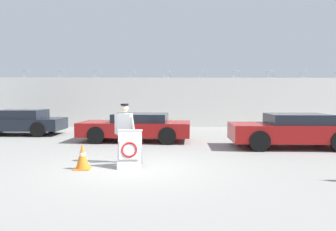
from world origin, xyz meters
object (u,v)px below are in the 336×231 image
object	(u,v)px
barricade_sign	(130,148)
parked_car_front_coupe	(19,122)
security_guard	(125,130)
parked_car_rear_sedan	(136,127)
parked_car_far_side	(292,130)
traffic_cone_near	(82,156)

from	to	relation	value
barricade_sign	parked_car_front_coupe	size ratio (longest dim) A/B	0.23
parked_car_front_coupe	security_guard	bearing A→B (deg)	133.64
barricade_sign	security_guard	bearing A→B (deg)	108.91
parked_car_rear_sedan	parked_car_far_side	distance (m)	6.07
security_guard	parked_car_far_side	size ratio (longest dim) A/B	0.37
security_guard	traffic_cone_near	xyz separation A→B (m)	(-1.00, -0.82, -0.59)
barricade_sign	traffic_cone_near	bearing A→B (deg)	-169.20
parked_car_rear_sedan	traffic_cone_near	bearing A→B (deg)	84.44
parked_car_rear_sedan	parked_car_far_side	bearing A→B (deg)	168.03
parked_car_far_side	security_guard	bearing A→B (deg)	26.55
security_guard	barricade_sign	bearing A→B (deg)	-60.19
barricade_sign	parked_car_rear_sedan	distance (m)	4.91
parked_car_far_side	traffic_cone_near	bearing A→B (deg)	29.27
barricade_sign	traffic_cone_near	distance (m)	1.24
security_guard	parked_car_front_coupe	bearing A→B (deg)	142.45
barricade_sign	parked_car_rear_sedan	size ratio (longest dim) A/B	0.21
barricade_sign	security_guard	size ratio (longest dim) A/B	0.60
security_guard	parked_car_far_side	xyz separation A→B (m)	(5.79, 2.49, -0.28)
traffic_cone_near	parked_car_far_side	bearing A→B (deg)	25.96
traffic_cone_near	security_guard	bearing A→B (deg)	39.26
traffic_cone_near	parked_car_rear_sedan	xyz separation A→B (m)	(1.01, 5.13, 0.27)
parked_car_rear_sedan	parked_car_front_coupe	bearing A→B (deg)	-16.03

